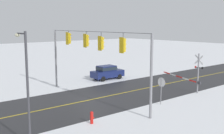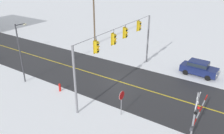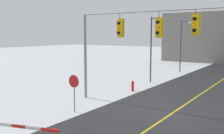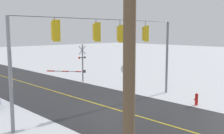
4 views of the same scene
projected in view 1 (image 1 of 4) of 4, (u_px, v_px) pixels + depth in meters
name	position (u px, v px, depth m)	size (l,w,h in m)	color
ground_plane	(94.00, 99.00, 26.20)	(160.00, 160.00, 0.00)	white
road_asphalt	(33.00, 112.00, 22.39)	(9.00, 80.00, 0.01)	#28282B
lane_centre_line	(33.00, 112.00, 22.39)	(0.14, 72.00, 0.01)	gold
signal_span	(93.00, 52.00, 25.57)	(14.20, 0.47, 6.22)	gray
stop_sign	(161.00, 85.00, 24.22)	(0.80, 0.09, 2.35)	gray
railroad_crossing	(194.00, 73.00, 28.46)	(4.82, 0.31, 4.00)	gray
parked_car_navy	(107.00, 72.00, 35.40)	(1.96, 4.26, 1.74)	navy
streetlamp_near	(26.00, 78.00, 15.79)	(1.39, 0.28, 6.50)	#38383D
fire_hydrant	(92.00, 117.00, 19.70)	(0.24, 0.31, 0.88)	red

